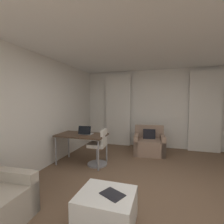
% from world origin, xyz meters
% --- Properties ---
extents(ground_plane, '(12.00, 12.00, 0.00)m').
position_xyz_m(ground_plane, '(0.00, 0.00, 0.00)').
color(ground_plane, brown).
extents(wall_window, '(5.12, 0.06, 2.60)m').
position_xyz_m(wall_window, '(0.00, 3.03, 1.30)').
color(wall_window, silver).
rests_on(wall_window, ground).
extents(wall_left, '(0.06, 6.12, 2.60)m').
position_xyz_m(wall_left, '(-2.53, 0.00, 1.30)').
color(wall_left, silver).
rests_on(wall_left, ground).
extents(ceiling, '(5.12, 6.12, 0.06)m').
position_xyz_m(ceiling, '(0.00, 0.00, 2.63)').
color(ceiling, white).
rests_on(ceiling, wall_left).
extents(curtain_left_panel, '(0.90, 0.06, 2.50)m').
position_xyz_m(curtain_left_panel, '(-1.38, 2.90, 1.25)').
color(curtain_left_panel, silver).
rests_on(curtain_left_panel, ground).
extents(curtain_right_panel, '(0.90, 0.06, 2.50)m').
position_xyz_m(curtain_right_panel, '(1.38, 2.90, 1.25)').
color(curtain_right_panel, silver).
rests_on(curtain_right_panel, ground).
extents(armchair, '(0.94, 0.84, 0.81)m').
position_xyz_m(armchair, '(-0.23, 2.23, 0.28)').
color(armchair, '#997A66').
rests_on(armchair, ground).
extents(desk, '(1.21, 0.68, 0.74)m').
position_xyz_m(desk, '(-1.80, 0.96, 0.68)').
color(desk, '#4C3828').
rests_on(desk, ground).
extents(desk_chair, '(0.48, 0.48, 0.88)m').
position_xyz_m(desk_chair, '(-1.35, 0.98, 0.39)').
color(desk_chair, gray).
rests_on(desk_chair, ground).
extents(laptop, '(0.33, 0.25, 0.22)m').
position_xyz_m(laptop, '(-1.69, 0.97, 0.79)').
color(laptop, '#ADADB2').
rests_on(laptop, desk).
extents(coffee_table, '(0.70, 0.60, 0.42)m').
position_xyz_m(coffee_table, '(-0.55, -0.78, 0.21)').
color(coffee_table, white).
rests_on(coffee_table, ground).
extents(magazine_open, '(0.34, 0.31, 0.01)m').
position_xyz_m(magazine_open, '(-0.47, -0.79, 0.42)').
color(magazine_open, black).
rests_on(magazine_open, coffee_table).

